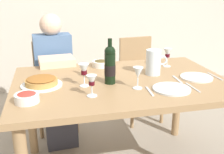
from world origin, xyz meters
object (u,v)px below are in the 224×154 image
Objects in this scene: wine_glass_spare at (168,54)px; dinner_plate_left_setting at (172,89)px; wine_bottle at (110,65)px; olive_bowl at (101,63)px; baked_tart at (41,82)px; wine_glass_left_diner at (92,82)px; wine_glass_centre at (84,70)px; diner_left at (55,75)px; dining_table at (121,92)px; chair_right at (139,73)px; water_pitcher at (153,64)px; salad_bowl at (27,97)px; dinner_plate_right_setting at (196,77)px; wine_glass_right_diner at (138,73)px; chair_left at (54,79)px.

dinner_plate_left_setting is (-0.19, -0.50, -0.10)m from wine_glass_spare.
olive_bowl is at bearing 87.14° from wine_bottle.
baked_tart is 0.40m from wine_glass_left_diner.
baked_tart is 0.30m from wine_glass_centre.
wine_glass_left_diner is at bearing 178.68° from dinner_plate_left_setting.
wine_glass_left_diner is at bearing 96.94° from diner_left.
wine_bottle is (-0.09, -0.04, 0.22)m from dining_table.
chair_right is (-0.02, 0.66, -0.37)m from wine_glass_spare.
salad_bowl is (-0.90, -0.32, -0.05)m from water_pitcher.
dinner_plate_left_setting is (0.36, -0.21, -0.13)m from wine_bottle.
water_pitcher reaches higher than wine_glass_spare.
dining_table is 0.40m from olive_bowl.
dining_table is 9.74× the size of wine_glass_centre.
dinner_plate_right_setting is at bearing -4.90° from baked_tart.
water_pitcher is at bearing 31.61° from wine_glass_left_diner.
wine_bottle reaches higher than dining_table.
diner_left is at bearing 154.69° from wine_glass_spare.
wine_bottle reaches higher than chair_right.
wine_glass_right_diner is 0.95× the size of wine_glass_spare.
olive_bowl is at bearing 40.99° from chair_right.
baked_tart is (-0.55, 0.01, 0.12)m from dining_table.
baked_tart is 0.60m from olive_bowl.
wine_glass_spare reaches higher than dinner_plate_left_setting.
dinner_plate_right_setting is (0.63, -0.04, -0.13)m from wine_bottle.
baked_tart is 0.32× the size of chair_right.
salad_bowl reaches higher than olive_bowl.
wine_glass_spare is 0.17× the size of chair_right.
diner_left is at bearing 123.10° from dining_table.
wine_glass_centre is (-0.18, -0.02, -0.02)m from wine_bottle.
chair_right reaches higher than dinner_plate_left_setting.
wine_glass_spare is at bearing -12.99° from olive_bowl.
dinner_plate_right_setting is at bearing -1.64° from wine_glass_centre.
wine_glass_left_diner is at bearing 0.97° from salad_bowl.
dining_table is 1.72× the size of chair_left.
wine_glass_centre is 0.58m from dinner_plate_left_setting.
chair_right reaches higher than salad_bowl.
olive_bowl is 0.76m from dinner_plate_right_setting.
dinner_plate_right_setting is (1.17, 0.17, -0.03)m from salad_bowl.
chair_left reaches higher than dining_table.
dinner_plate_right_setting is at bearing 137.55° from diner_left.
chair_right is (0.44, 0.91, -0.17)m from dining_table.
chair_left is (-0.37, 0.95, -0.39)m from wine_bottle.
salad_bowl is at bearing -171.84° from dinner_plate_right_setting.
baked_tart is 1.37m from chair_right.
diner_left is at bearing 140.71° from olive_bowl.
wine_glass_spare is 0.36m from dinner_plate_right_setting.
wine_glass_right_diner is at bearing 11.32° from wine_glass_left_diner.
dinner_plate_right_setting is (0.79, 0.16, -0.09)m from wine_glass_left_diner.
dining_table is 0.81m from diner_left.
water_pitcher reaches higher than dinner_plate_left_setting.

